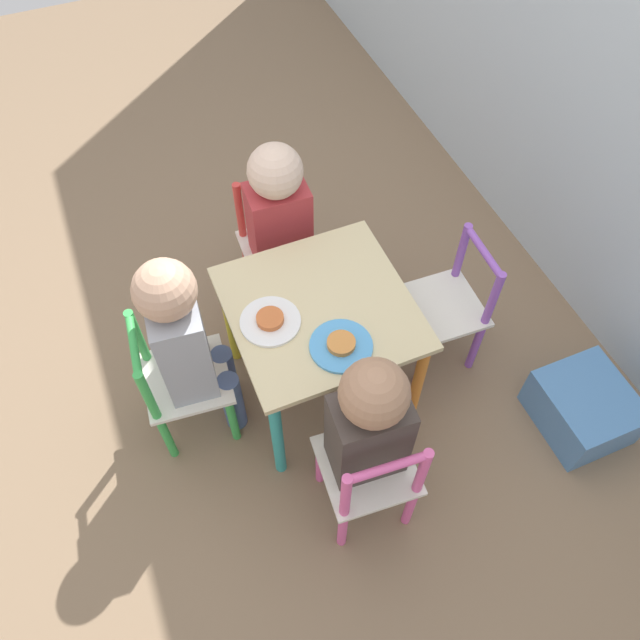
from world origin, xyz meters
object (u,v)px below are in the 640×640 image
chair_green (180,382)px  child_left (280,220)px  kids_table (320,322)px  chair_purple (447,308)px  plate_right (341,345)px  child_front (187,339)px  storage_bin (583,408)px  child_right (367,426)px  chair_pink (370,475)px  plate_front (270,321)px  chair_red (278,247)px

chair_green → child_left: (-0.35, 0.47, 0.20)m
kids_table → chair_purple: (0.02, 0.46, -0.14)m
plate_right → child_front: bearing=-116.1°
storage_bin → plate_right: bearing=-111.9°
child_right → child_left: size_ratio=1.01×
chair_pink → chair_purple: bearing=-133.9°
child_front → plate_front: 0.24m
chair_pink → plate_front: size_ratio=2.93×
chair_pink → child_front: child_front is taller
chair_green → child_front: bearing=-90.0°
chair_pink → plate_right: chair_pink is taller
chair_pink → plate_front: chair_pink is taller
chair_green → child_left: child_left is taller
chair_red → child_front: 0.63m
child_front → plate_front: bearing=-93.5°
plate_front → storage_bin: (0.46, 0.91, -0.40)m
kids_table → plate_right: (0.16, 0.00, 0.09)m
kids_table → chair_red: 0.48m
child_right → plate_right: child_right is taller
chair_green → plate_right: (0.20, 0.45, 0.23)m
chair_green → child_front: 0.23m
chair_red → child_right: (0.85, -0.05, 0.20)m
child_left → plate_front: size_ratio=4.16×
child_front → storage_bin: bearing=-107.8°
chair_pink → child_left: 0.88m
child_left → plate_front: (0.40, -0.17, 0.03)m
chair_green → child_right: child_right is taller
kids_table → chair_green: bearing=-95.5°
chair_pink → chair_green: size_ratio=1.00×
plate_right → plate_front: same height
chair_purple → child_right: bearing=-49.9°
chair_green → chair_red: 0.63m
chair_purple → plate_front: size_ratio=2.93×
chair_green → chair_purple: same height
plate_right → chair_pink: bearing=-6.8°
chair_green → child_front: size_ratio=0.66×
chair_red → chair_purple: bearing=-44.8°
chair_pink → child_front: size_ratio=0.66×
kids_table → child_front: (-0.04, -0.40, 0.08)m
chair_green → child_front: child_front is taller
chair_red → storage_bin: (0.92, 0.74, -0.17)m
child_left → plate_front: bearing=-111.0°
child_right → child_front: bearing=-45.5°
chair_pink → child_right: 0.21m
chair_red → storage_bin: 1.19m
kids_table → chair_red: (-0.46, 0.02, -0.14)m
child_right → plate_front: 0.42m
child_right → kids_table: bearing=-90.0°
chair_green → child_left: bearing=-47.9°
chair_purple → child_right: size_ratio=0.69×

